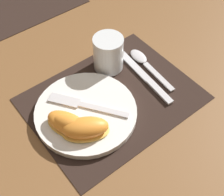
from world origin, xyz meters
name	(u,v)px	position (x,y,z in m)	size (l,w,h in m)	color
ground_plane	(113,99)	(0.00, 0.00, 0.00)	(3.00, 3.00, 0.00)	brown
placemat	(113,98)	(0.00, 0.00, 0.00)	(0.41, 0.31, 0.00)	black
placemat_far	(13,1)	(-0.01, 0.53, 0.00)	(0.41, 0.31, 0.00)	black
plate	(86,112)	(-0.08, 0.00, 0.01)	(0.24, 0.24, 0.02)	white
juice_glass	(108,55)	(0.06, 0.09, 0.05)	(0.08, 0.08, 0.09)	silver
knife	(145,76)	(0.11, 0.00, 0.01)	(0.04, 0.23, 0.01)	silver
spoon	(144,61)	(0.14, 0.04, 0.01)	(0.04, 0.18, 0.01)	silver
fork	(82,105)	(-0.08, 0.02, 0.02)	(0.13, 0.17, 0.00)	silver
citrus_wedge_0	(68,124)	(-0.14, -0.02, 0.03)	(0.09, 0.12, 0.03)	#F7C656
citrus_wedge_1	(74,126)	(-0.13, -0.03, 0.04)	(0.09, 0.12, 0.04)	#F7C656
citrus_wedge_2	(86,128)	(-0.12, -0.05, 0.04)	(0.12, 0.10, 0.04)	#F7C656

